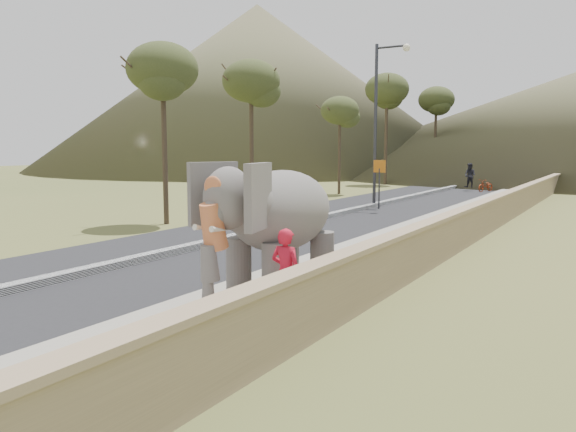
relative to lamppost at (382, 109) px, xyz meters
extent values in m
plane|color=olive|center=(4.69, -16.71, -4.87)|extent=(160.00, 160.00, 0.00)
cube|color=black|center=(-0.31, -6.71, -4.86)|extent=(7.00, 120.00, 0.03)
cube|color=black|center=(-0.31, -6.71, -4.76)|extent=(0.35, 120.00, 0.22)
cube|color=#9E9687|center=(4.69, -6.71, -4.80)|extent=(3.00, 120.00, 0.15)
cube|color=tan|center=(6.34, -6.71, -4.32)|extent=(0.30, 120.00, 1.10)
cylinder|color=#2E2E33|center=(-0.31, 0.00, -0.87)|extent=(0.16, 0.16, 8.00)
cylinder|color=#2E2E33|center=(0.49, 0.00, 2.93)|extent=(1.60, 0.10, 0.10)
sphere|color=#FFF2CC|center=(1.19, 0.00, 2.83)|extent=(0.36, 0.36, 0.36)
cylinder|color=#2D2D33|center=(0.19, -0.59, -3.87)|extent=(0.08, 0.08, 2.00)
cube|color=#C86912|center=(0.19, -0.59, -2.77)|extent=(0.60, 0.05, 0.60)
cone|color=brown|center=(-33.31, 38.29, 6.13)|extent=(60.00, 60.00, 22.00)
imported|color=red|center=(5.64, -18.28, -3.96)|extent=(0.56, 0.37, 1.53)
imported|color=maroon|center=(2.35, 13.18, -4.45)|extent=(1.08, 1.72, 0.85)
imported|color=black|center=(1.28, 13.18, -3.78)|extent=(0.99, 0.88, 1.68)
camera|label=1|loc=(10.49, -26.24, -1.83)|focal=35.00mm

